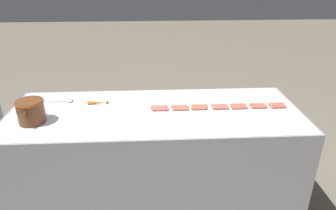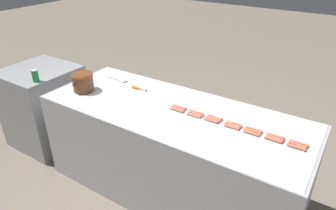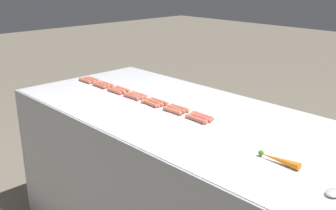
{
  "view_description": "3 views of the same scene",
  "coord_description": "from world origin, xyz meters",
  "px_view_note": "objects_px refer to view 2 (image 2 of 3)",
  "views": [
    {
      "loc": [
        -2.35,
        0.02,
        2.05
      ],
      "look_at": [
        0.1,
        -0.12,
        0.92
      ],
      "focal_mm": 33.17,
      "sensor_mm": 36.0,
      "label": 1
    },
    {
      "loc": [
        -2.03,
        -1.26,
        2.24
      ],
      "look_at": [
        -0.04,
        0.03,
        0.98
      ],
      "focal_mm": 32.97,
      "sensor_mm": 36.0,
      "label": 2
    },
    {
      "loc": [
        1.44,
        1.21,
        1.63
      ],
      "look_at": [
        0.14,
        -0.15,
        1.0
      ],
      "focal_mm": 42.33,
      "sensor_mm": 36.0,
      "label": 3
    }
  ],
  "objects_px": {
    "hot_dog_20": "(180,107)",
    "hot_dog_15": "(276,136)",
    "hot_dog_1": "(273,140)",
    "hot_dog_7": "(297,145)",
    "hot_dog_18": "(215,118)",
    "hot_dog_2": "(251,133)",
    "hot_dog_4": "(211,120)",
    "hot_dog_8": "(275,138)",
    "hot_dog_9": "(253,131)",
    "hot_dog_14": "(299,143)",
    "hot_dog_13": "(178,108)",
    "hot_dog_5": "(194,115)",
    "back_cabinet": "(45,106)",
    "hot_dog_19": "(197,112)",
    "hot_dog_10": "(233,125)",
    "hot_dog_16": "(254,129)",
    "hot_dog_17": "(234,124)",
    "soda_can": "(35,76)",
    "hot_dog_3": "(232,127)",
    "bean_pot": "(83,81)",
    "carrot": "(140,88)",
    "hot_dog_11": "(213,119)",
    "hot_dog_6": "(177,110)",
    "serving_spoon": "(121,80)",
    "hot_dog_0": "(296,147)",
    "hot_dog_12": "(196,114)"
  },
  "relations": [
    {
      "from": "hot_dog_20",
      "to": "hot_dog_15",
      "type": "bearing_deg",
      "value": -90.09
    },
    {
      "from": "hot_dog_15",
      "to": "hot_dog_1",
      "type": "bearing_deg",
      "value": 178.69
    },
    {
      "from": "hot_dog_7",
      "to": "hot_dog_18",
      "type": "relative_size",
      "value": 1.0
    },
    {
      "from": "hot_dog_2",
      "to": "hot_dog_4",
      "type": "relative_size",
      "value": 1.0
    },
    {
      "from": "hot_dog_8",
      "to": "hot_dog_9",
      "type": "height_order",
      "value": "same"
    },
    {
      "from": "hot_dog_1",
      "to": "hot_dog_14",
      "type": "distance_m",
      "value": 0.18
    },
    {
      "from": "hot_dog_13",
      "to": "hot_dog_5",
      "type": "bearing_deg",
      "value": -100.14
    },
    {
      "from": "hot_dog_20",
      "to": "back_cabinet",
      "type": "bearing_deg",
      "value": 94.77
    },
    {
      "from": "hot_dog_14",
      "to": "hot_dog_15",
      "type": "relative_size",
      "value": 1.0
    },
    {
      "from": "hot_dog_5",
      "to": "hot_dog_19",
      "type": "bearing_deg",
      "value": 6.02
    },
    {
      "from": "hot_dog_10",
      "to": "hot_dog_18",
      "type": "bearing_deg",
      "value": 78.68
    },
    {
      "from": "hot_dog_15",
      "to": "hot_dog_16",
      "type": "bearing_deg",
      "value": 89.16
    },
    {
      "from": "hot_dog_5",
      "to": "hot_dog_16",
      "type": "height_order",
      "value": "same"
    },
    {
      "from": "hot_dog_17",
      "to": "soda_can",
      "type": "xyz_separation_m",
      "value": [
        -0.37,
        2.03,
        0.09
      ]
    },
    {
      "from": "hot_dog_3",
      "to": "bean_pot",
      "type": "height_order",
      "value": "bean_pot"
    },
    {
      "from": "hot_dog_19",
      "to": "carrot",
      "type": "height_order",
      "value": "carrot"
    },
    {
      "from": "hot_dog_13",
      "to": "hot_dog_19",
      "type": "height_order",
      "value": "same"
    },
    {
      "from": "hot_dog_13",
      "to": "hot_dog_2",
      "type": "bearing_deg",
      "value": -92.57
    },
    {
      "from": "hot_dog_11",
      "to": "soda_can",
      "type": "relative_size",
      "value": 1.14
    },
    {
      "from": "hot_dog_9",
      "to": "hot_dog_14",
      "type": "distance_m",
      "value": 0.34
    },
    {
      "from": "bean_pot",
      "to": "hot_dog_6",
      "type": "bearing_deg",
      "value": -81.7
    },
    {
      "from": "hot_dog_16",
      "to": "hot_dog_20",
      "type": "distance_m",
      "value": 0.68
    },
    {
      "from": "hot_dog_11",
      "to": "hot_dog_19",
      "type": "distance_m",
      "value": 0.17
    },
    {
      "from": "hot_dog_7",
      "to": "hot_dog_17",
      "type": "height_order",
      "value": "same"
    },
    {
      "from": "hot_dog_18",
      "to": "hot_dog_19",
      "type": "distance_m",
      "value": 0.17
    },
    {
      "from": "hot_dog_7",
      "to": "soda_can",
      "type": "distance_m",
      "value": 2.55
    },
    {
      "from": "hot_dog_11",
      "to": "hot_dog_5",
      "type": "bearing_deg",
      "value": 101.64
    },
    {
      "from": "hot_dog_5",
      "to": "hot_dog_9",
      "type": "distance_m",
      "value": 0.5
    },
    {
      "from": "hot_dog_4",
      "to": "hot_dog_5",
      "type": "distance_m",
      "value": 0.16
    },
    {
      "from": "hot_dog_4",
      "to": "hot_dog_10",
      "type": "distance_m",
      "value": 0.18
    },
    {
      "from": "hot_dog_6",
      "to": "bean_pot",
      "type": "bearing_deg",
      "value": 98.3
    },
    {
      "from": "hot_dog_9",
      "to": "soda_can",
      "type": "bearing_deg",
      "value": 98.79
    },
    {
      "from": "hot_dog_5",
      "to": "hot_dog_1",
      "type": "bearing_deg",
      "value": -89.7
    },
    {
      "from": "hot_dog_8",
      "to": "hot_dog_19",
      "type": "xyz_separation_m",
      "value": [
        0.03,
        0.68,
        0.0
      ]
    },
    {
      "from": "hot_dog_11",
      "to": "serving_spoon",
      "type": "relative_size",
      "value": 0.53
    },
    {
      "from": "hot_dog_10",
      "to": "hot_dog_11",
      "type": "relative_size",
      "value": 1.0
    },
    {
      "from": "hot_dog_3",
      "to": "hot_dog_14",
      "type": "bearing_deg",
      "value": -83.18
    },
    {
      "from": "bean_pot",
      "to": "hot_dog_0",
      "type": "bearing_deg",
      "value": -85.94
    },
    {
      "from": "hot_dog_13",
      "to": "carrot",
      "type": "xyz_separation_m",
      "value": [
        0.14,
        0.53,
        0.0
      ]
    },
    {
      "from": "back_cabinet",
      "to": "hot_dog_20",
      "type": "relative_size",
      "value": 6.73
    },
    {
      "from": "hot_dog_12",
      "to": "hot_dog_16",
      "type": "height_order",
      "value": "same"
    },
    {
      "from": "hot_dog_7",
      "to": "bean_pot",
      "type": "relative_size",
      "value": 0.54
    },
    {
      "from": "hot_dog_17",
      "to": "hot_dog_20",
      "type": "distance_m",
      "value": 0.52
    },
    {
      "from": "hot_dog_1",
      "to": "hot_dog_4",
      "type": "xyz_separation_m",
      "value": [
        0.0,
        0.51,
        0.0
      ]
    },
    {
      "from": "back_cabinet",
      "to": "hot_dog_13",
      "type": "xyz_separation_m",
      "value": [
        0.12,
        -1.8,
        0.45
      ]
    },
    {
      "from": "bean_pot",
      "to": "soda_can",
      "type": "relative_size",
      "value": 2.09
    },
    {
      "from": "hot_dog_8",
      "to": "soda_can",
      "type": "xyz_separation_m",
      "value": [
        -0.34,
        2.36,
        0.09
      ]
    },
    {
      "from": "hot_dog_9",
      "to": "hot_dog_17",
      "type": "distance_m",
      "value": 0.16
    },
    {
      "from": "hot_dog_3",
      "to": "hot_dog_16",
      "type": "relative_size",
      "value": 1.0
    },
    {
      "from": "hot_dog_19",
      "to": "hot_dog_18",
      "type": "bearing_deg",
      "value": -88.64
    }
  ]
}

